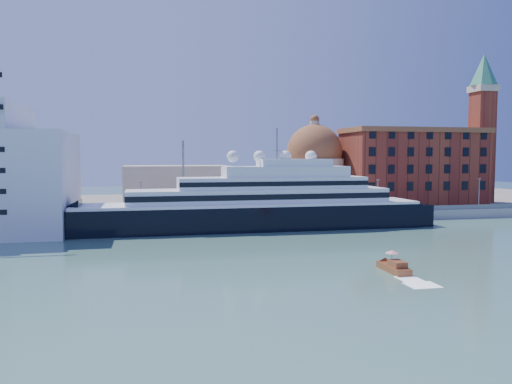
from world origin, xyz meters
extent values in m
plane|color=#3A6459|center=(0.00, 0.00, 0.00)|extent=(400.00, 400.00, 0.00)
cube|color=gray|center=(0.00, 34.00, 1.25)|extent=(180.00, 10.00, 2.50)
cube|color=slate|center=(0.00, 75.00, 1.00)|extent=(260.00, 72.00, 2.00)
cube|color=slate|center=(0.00, 29.50, 3.10)|extent=(180.00, 0.10, 1.20)
cube|color=black|center=(-5.49, 23.00, 2.26)|extent=(80.28, 12.35, 6.69)
cone|color=black|center=(-47.69, 23.00, 2.26)|extent=(10.29, 12.35, 12.35)
cube|color=black|center=(34.65, 23.00, 2.06)|extent=(6.18, 11.32, 6.18)
cube|color=white|center=(-5.49, 23.00, 5.87)|extent=(78.22, 12.56, 0.62)
cube|color=white|center=(-3.43, 23.00, 7.72)|extent=(59.70, 10.29, 3.09)
cube|color=black|center=(-3.43, 17.85, 7.72)|extent=(59.70, 0.15, 1.24)
cube|color=white|center=(-0.35, 23.00, 10.60)|extent=(43.23, 9.26, 2.68)
cube|color=white|center=(2.74, 23.00, 13.17)|extent=(28.82, 8.23, 2.47)
cube|color=white|center=(4.80, 23.00, 15.23)|extent=(16.47, 7.20, 1.65)
cylinder|color=slate|center=(0.68, 23.00, 19.56)|extent=(0.31, 0.31, 7.20)
sphere|color=white|center=(-9.61, 23.00, 16.67)|extent=(2.68, 2.68, 2.68)
sphere|color=white|center=(-3.43, 23.00, 16.67)|extent=(2.68, 2.68, 2.68)
sphere|color=white|center=(2.74, 23.00, 16.67)|extent=(2.68, 2.68, 2.68)
sphere|color=white|center=(8.92, 23.00, 16.67)|extent=(2.68, 2.68, 2.68)
cube|color=white|center=(-51.46, 22.34, 0.52)|extent=(10.72, 4.27, 1.40)
cube|color=white|center=(-49.72, 22.47, 1.66)|extent=(3.65, 2.44, 1.05)
cube|color=brown|center=(5.98, -22.95, 0.39)|extent=(2.33, 6.80, 1.13)
cube|color=brown|center=(5.97, -24.08, 1.35)|extent=(1.84, 2.84, 0.90)
cylinder|color=slate|center=(5.99, -22.39, 1.81)|extent=(0.07, 0.07, 1.81)
cone|color=red|center=(5.99, -22.39, 2.82)|extent=(2.03, 2.03, 0.45)
cube|color=brown|center=(52.00, 52.00, 13.00)|extent=(42.00, 18.00, 22.00)
cube|color=brown|center=(52.00, 52.00, 24.50)|extent=(43.00, 19.00, 1.50)
cube|color=brown|center=(76.00, 52.00, 19.50)|extent=(6.00, 6.00, 35.00)
cube|color=beige|center=(76.00, 52.00, 38.00)|extent=(7.00, 7.00, 2.00)
cone|color=#3B8262|center=(76.00, 52.00, 44.00)|extent=(8.40, 8.40, 10.00)
cylinder|color=beige|center=(22.00, 58.00, 9.00)|extent=(18.00, 18.00, 14.00)
sphere|color=brown|center=(22.00, 58.00, 18.00)|extent=(17.00, 17.00, 17.00)
cylinder|color=beige|center=(22.00, 58.00, 26.00)|extent=(3.00, 3.00, 3.00)
cube|color=beige|center=(8.00, 56.00, 7.00)|extent=(18.00, 14.00, 10.00)
cube|color=beige|center=(-20.00, 58.00, 8.00)|extent=(30.00, 16.00, 12.00)
cylinder|color=slate|center=(-60.00, 31.00, 6.50)|extent=(0.24, 0.24, 8.00)
cube|color=slate|center=(-60.00, 31.00, 10.60)|extent=(0.80, 0.30, 0.25)
cylinder|color=slate|center=(-30.00, 31.00, 6.50)|extent=(0.24, 0.24, 8.00)
cube|color=slate|center=(-30.00, 31.00, 10.60)|extent=(0.80, 0.30, 0.25)
cylinder|color=slate|center=(0.00, 31.00, 6.50)|extent=(0.24, 0.24, 8.00)
cube|color=slate|center=(0.00, 31.00, 10.60)|extent=(0.80, 0.30, 0.25)
cylinder|color=slate|center=(30.00, 31.00, 6.50)|extent=(0.24, 0.24, 8.00)
cube|color=slate|center=(30.00, 31.00, 10.60)|extent=(0.80, 0.30, 0.25)
cylinder|color=slate|center=(60.00, 31.00, 6.50)|extent=(0.24, 0.24, 8.00)
cube|color=slate|center=(60.00, 31.00, 10.60)|extent=(0.80, 0.30, 0.25)
cylinder|color=slate|center=(-20.00, 33.00, 11.50)|extent=(0.50, 0.50, 18.00)
camera|label=1|loc=(-29.00, -88.19, 16.68)|focal=35.00mm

